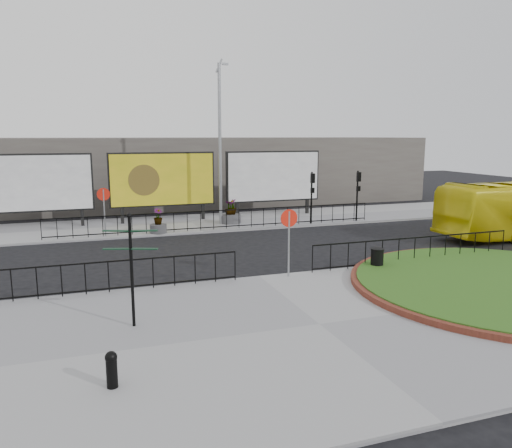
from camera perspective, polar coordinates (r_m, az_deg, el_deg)
name	(u,v)px	position (r m, az deg, el deg)	size (l,w,h in m)	color
ground	(259,279)	(18.38, 0.34, -6.30)	(90.00, 90.00, 0.00)	black
pavement_near	(319,326)	(13.99, 7.25, -11.50)	(30.00, 10.00, 0.12)	gray
pavement_far	(192,223)	(29.67, -7.33, 0.07)	(44.00, 6.00, 0.12)	gray
brick_edge	(506,284)	(19.03, 26.70, -6.18)	(10.40, 10.40, 0.18)	maroon
grass_lawn	(506,284)	(19.03, 26.71, -6.12)	(10.00, 10.00, 0.22)	#275215
railing_near_left	(85,279)	(16.96, -18.92, -5.92)	(10.00, 0.10, 1.10)	black
railing_near_right	(415,250)	(20.96, 17.67, -2.84)	(9.00, 0.10, 1.10)	black
railing_far	(220,219)	(27.20, -4.14, 0.52)	(18.00, 0.10, 1.10)	black
speed_sign_far	(104,201)	(26.26, -17.00, 2.50)	(0.64, 0.07, 2.47)	gray
speed_sign_near	(289,228)	(17.92, 3.79, -0.45)	(0.64, 0.07, 2.47)	gray
billboard_left	(34,183)	(29.85, -24.07, 4.25)	(6.20, 0.31, 4.10)	black
billboard_mid	(163,180)	(30.04, -10.63, 4.99)	(6.20, 0.31, 4.10)	black
billboard_right	(273,177)	(31.81, 2.00, 5.43)	(6.20, 0.31, 4.10)	black
lamp_post	(220,142)	(28.60, -4.13, 9.35)	(0.74, 0.18, 9.23)	gray
signal_pole_a	(312,190)	(28.92, 6.42, 3.91)	(0.22, 0.26, 3.00)	black
signal_pole_b	(358,188)	(30.32, 11.57, 4.05)	(0.22, 0.26, 3.00)	black
building_backdrop	(165,171)	(39.17, -10.39, 6.01)	(40.00, 10.00, 5.00)	#5B5750
fingerpost_sign	(131,259)	(13.58, -14.08, -3.90)	(1.43, 0.65, 3.08)	black
bollard	(112,368)	(10.93, -16.18, -15.50)	(0.25, 0.25, 0.78)	black
litter_bin	(377,259)	(19.53, 13.67, -3.94)	(0.51, 0.51, 0.85)	black
planter_a	(158,224)	(26.68, -11.12, -0.05)	(0.88, 0.88, 1.30)	#4C4C4F
planter_b	(229,216)	(29.10, -3.09, 0.96)	(0.93, 0.93, 1.34)	#4C4C4F
planter_c	(232,215)	(29.15, -2.71, 1.03)	(1.00, 1.00, 1.42)	#4C4C4F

